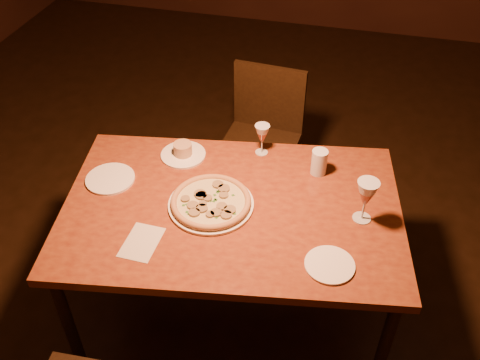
# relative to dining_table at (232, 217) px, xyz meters

# --- Properties ---
(floor) EXTENTS (7.00, 7.00, 0.00)m
(floor) POSITION_rel_dining_table_xyz_m (0.01, 0.10, -0.71)
(floor) COLOR black
(floor) RESTS_ON ground
(dining_table) EXTENTS (1.58, 1.16, 0.78)m
(dining_table) POSITION_rel_dining_table_xyz_m (0.00, 0.00, 0.00)
(dining_table) COLOR brown
(dining_table) RESTS_ON floor
(chair_far) EXTENTS (0.46, 0.46, 0.89)m
(chair_far) POSITION_rel_dining_table_xyz_m (-0.06, 0.92, -0.21)
(chair_far) COLOR black
(chair_far) RESTS_ON floor
(pizza_plate) EXTENTS (0.37, 0.37, 0.04)m
(pizza_plate) POSITION_rel_dining_table_xyz_m (-0.09, -0.02, 0.09)
(pizza_plate) COLOR white
(pizza_plate) RESTS_ON dining_table
(ramekin_saucer) EXTENTS (0.21, 0.21, 0.07)m
(ramekin_saucer) POSITION_rel_dining_table_xyz_m (-0.32, 0.28, 0.09)
(ramekin_saucer) COLOR white
(ramekin_saucer) RESTS_ON dining_table
(wine_glass_far) EXTENTS (0.07, 0.07, 0.16)m
(wine_glass_far) POSITION_rel_dining_table_xyz_m (0.04, 0.40, 0.15)
(wine_glass_far) COLOR #A25343
(wine_glass_far) RESTS_ON dining_table
(wine_glass_right) EXTENTS (0.09, 0.09, 0.20)m
(wine_glass_right) POSITION_rel_dining_table_xyz_m (0.55, 0.06, 0.17)
(wine_glass_right) COLOR #A25343
(wine_glass_right) RESTS_ON dining_table
(water_tumbler) EXTENTS (0.07, 0.07, 0.12)m
(water_tumbler) POSITION_rel_dining_table_xyz_m (0.33, 0.32, 0.13)
(water_tumbler) COLOR silver
(water_tumbler) RESTS_ON dining_table
(side_plate_left) EXTENTS (0.22, 0.22, 0.01)m
(side_plate_left) POSITION_rel_dining_table_xyz_m (-0.58, 0.03, 0.07)
(side_plate_left) COLOR white
(side_plate_left) RESTS_ON dining_table
(side_plate_near) EXTENTS (0.19, 0.19, 0.01)m
(side_plate_near) POSITION_rel_dining_table_xyz_m (0.45, -0.23, 0.07)
(side_plate_near) COLOR white
(side_plate_near) RESTS_ON dining_table
(menu_card) EXTENTS (0.14, 0.20, 0.00)m
(menu_card) POSITION_rel_dining_table_xyz_m (-0.30, -0.29, 0.07)
(menu_card) COLOR beige
(menu_card) RESTS_ON dining_table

